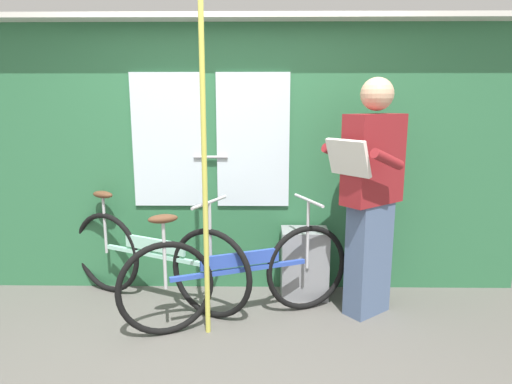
{
  "coord_description": "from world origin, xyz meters",
  "views": [
    {
      "loc": [
        0.22,
        -2.53,
        1.6
      ],
      "look_at": [
        0.18,
        0.45,
        1.0
      ],
      "focal_mm": 31.11,
      "sensor_mm": 36.0,
      "label": 1
    }
  ],
  "objects_px": {
    "bicycle_near_door": "(239,275)",
    "handrail_pole": "(205,178)",
    "trash_bin_by_wall": "(304,263)",
    "bicycle_leaning_behind": "(154,259)",
    "passenger_reading_newspaper": "(371,194)"
  },
  "relations": [
    {
      "from": "passenger_reading_newspaper",
      "to": "handrail_pole",
      "type": "distance_m",
      "value": 1.24
    },
    {
      "from": "bicycle_near_door",
      "to": "trash_bin_by_wall",
      "type": "bearing_deg",
      "value": 18.93
    },
    {
      "from": "passenger_reading_newspaper",
      "to": "handrail_pole",
      "type": "relative_size",
      "value": 0.8
    },
    {
      "from": "passenger_reading_newspaper",
      "to": "bicycle_near_door",
      "type": "bearing_deg",
      "value": -29.07
    },
    {
      "from": "bicycle_near_door",
      "to": "bicycle_leaning_behind",
      "type": "xyz_separation_m",
      "value": [
        -0.69,
        0.29,
        0.01
      ]
    },
    {
      "from": "bicycle_leaning_behind",
      "to": "passenger_reading_newspaper",
      "type": "bearing_deg",
      "value": 21.07
    },
    {
      "from": "bicycle_near_door",
      "to": "trash_bin_by_wall",
      "type": "distance_m",
      "value": 0.69
    },
    {
      "from": "trash_bin_by_wall",
      "to": "handrail_pole",
      "type": "distance_m",
      "value": 1.26
    },
    {
      "from": "bicycle_leaning_behind",
      "to": "bicycle_near_door",
      "type": "bearing_deg",
      "value": 2.98
    },
    {
      "from": "bicycle_near_door",
      "to": "passenger_reading_newspaper",
      "type": "distance_m",
      "value": 1.14
    },
    {
      "from": "trash_bin_by_wall",
      "to": "handrail_pole",
      "type": "xyz_separation_m",
      "value": [
        -0.73,
        -0.61,
        0.82
      ]
    },
    {
      "from": "trash_bin_by_wall",
      "to": "handrail_pole",
      "type": "height_order",
      "value": "handrail_pole"
    },
    {
      "from": "trash_bin_by_wall",
      "to": "bicycle_near_door",
      "type": "bearing_deg",
      "value": -139.36
    },
    {
      "from": "bicycle_near_door",
      "to": "handrail_pole",
      "type": "bearing_deg",
      "value": -164.4
    },
    {
      "from": "bicycle_leaning_behind",
      "to": "handrail_pole",
      "type": "relative_size",
      "value": 0.71
    }
  ]
}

